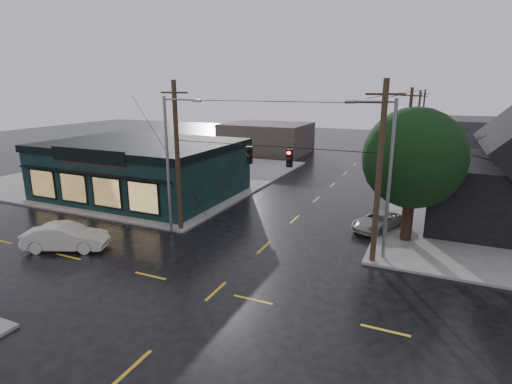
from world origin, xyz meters
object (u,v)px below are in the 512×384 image
at_px(sedan_cream, 66,237).
at_px(suv_silver, 378,221).
at_px(utility_pole_ne, 372,263).
at_px(corner_tree, 413,158).
at_px(utility_pole_nw, 181,230).

relative_size(sedan_cream, suv_silver, 1.14).
distance_m(utility_pole_ne, sedan_cream, 18.39).
relative_size(utility_pole_ne, sedan_cream, 2.06).
relative_size(corner_tree, utility_pole_nw, 0.83).
xyz_separation_m(utility_pole_ne, sedan_cream, (-17.46, -5.73, 0.81)).
distance_m(utility_pole_nw, suv_silver, 13.78).
bearing_deg(suv_silver, sedan_cream, -121.71).
height_order(utility_pole_nw, sedan_cream, utility_pole_nw).
bearing_deg(sedan_cream, utility_pole_nw, -61.64).
relative_size(corner_tree, sedan_cream, 1.71).
bearing_deg(corner_tree, utility_pole_nw, -163.72).
relative_size(utility_pole_nw, utility_pole_ne, 1.00).
height_order(utility_pole_ne, sedan_cream, utility_pole_ne).
bearing_deg(sedan_cream, corner_tree, -86.03).
bearing_deg(utility_pole_nw, suv_silver, 24.81).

